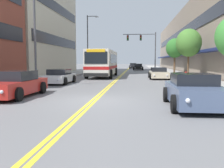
{
  "coord_description": "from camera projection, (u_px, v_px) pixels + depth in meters",
  "views": [
    {
      "loc": [
        2.01,
        -11.54,
        1.86
      ],
      "look_at": [
        -0.17,
        10.55,
        -0.17
      ],
      "focal_mm": 40.0,
      "sensor_mm": 36.0,
      "label": 1
    }
  ],
  "objects": [
    {
      "name": "sidewalk_left",
      "position": [
        88.0,
        70.0,
        49.19
      ],
      "size": [
        3.9,
        106.0,
        0.15
      ],
      "color": "#9E9B96",
      "rests_on": "ground_plane"
    },
    {
      "name": "storefront_row_right",
      "position": [
        199.0,
        42.0,
        46.65
      ],
      "size": [
        9.1,
        68.0,
        10.81
      ],
      "color": "gray",
      "rests_on": "ground_plane"
    },
    {
      "name": "car_black_moving_lead",
      "position": [
        138.0,
        67.0,
        52.86
      ],
      "size": [
        2.13,
        4.77,
        1.34
      ],
      "color": "black",
      "rests_on": "ground_plane"
    },
    {
      "name": "car_slate_blue_parked_right_foreground",
      "position": [
        194.0,
        91.0,
        10.08
      ],
      "size": [
        2.12,
        4.26,
        1.36
      ],
      "color": "#475675",
      "rests_on": "ground_plane"
    },
    {
      "name": "traffic_signal_mast",
      "position": [
        144.0,
        44.0,
        43.03
      ],
      "size": [
        5.69,
        0.38,
        6.85
      ],
      "color": "#47474C",
      "rests_on": "ground_plane"
    },
    {
      "name": "ground_plane",
      "position": [
        126.0,
        71.0,
        48.47
      ],
      "size": [
        240.0,
        240.0,
        0.0
      ],
      "primitive_type": "plane",
      "color": "slate"
    },
    {
      "name": "car_red_parked_left_near",
      "position": [
        15.0,
        85.0,
        13.07
      ],
      "size": [
        2.04,
        4.92,
        1.36
      ],
      "color": "maroon",
      "rests_on": "ground_plane"
    },
    {
      "name": "car_champagne_parked_right_mid",
      "position": [
        159.0,
        73.0,
        26.57
      ],
      "size": [
        2.04,
        4.83,
        1.2
      ],
      "color": "beige",
      "rests_on": "ground_plane"
    },
    {
      "name": "street_lamp_left_far",
      "position": [
        89.0,
        40.0,
        37.11
      ],
      "size": [
        1.78,
        0.28,
        8.63
      ],
      "color": "#47474C",
      "rests_on": "ground_plane"
    },
    {
      "name": "city_bus",
      "position": [
        103.0,
        62.0,
        29.86
      ],
      "size": [
        2.89,
        10.68,
        3.08
      ],
      "color": "silver",
      "rests_on": "ground_plane"
    },
    {
      "name": "sidewalk_right",
      "position": [
        165.0,
        71.0,
        47.74
      ],
      "size": [
        3.9,
        106.0,
        0.15
      ],
      "color": "#9E9B96",
      "rests_on": "ground_plane"
    },
    {
      "name": "centre_line",
      "position": [
        126.0,
        71.0,
        48.47
      ],
      "size": [
        0.34,
        106.0,
        0.01
      ],
      "color": "yellow",
      "rests_on": "ground_plane"
    },
    {
      "name": "car_charcoal_moving_second",
      "position": [
        133.0,
        66.0,
        63.4
      ],
      "size": [
        2.1,
        4.64,
        1.39
      ],
      "color": "#232328",
      "rests_on": "ground_plane"
    },
    {
      "name": "car_white_parked_left_far",
      "position": [
        59.0,
        77.0,
        20.77
      ],
      "size": [
        2.09,
        4.47,
        1.2
      ],
      "color": "white",
      "rests_on": "ground_plane"
    },
    {
      "name": "fire_hydrant",
      "position": [
        186.0,
        77.0,
        20.07
      ],
      "size": [
        0.29,
        0.21,
        0.88
      ],
      "color": "red",
      "rests_on": "sidewalk_right"
    },
    {
      "name": "car_beige_parked_left_mid",
      "position": [
        97.0,
        69.0,
        40.0
      ],
      "size": [
        2.07,
        4.57,
        1.31
      ],
      "color": "#BCAD89",
      "rests_on": "ground_plane"
    },
    {
      "name": "street_tree_right_far",
      "position": [
        175.0,
        48.0,
        37.02
      ],
      "size": [
        2.61,
        2.61,
        5.1
      ],
      "color": "brown",
      "rests_on": "sidewalk_right"
    },
    {
      "name": "street_lamp_left_near",
      "position": [
        38.0,
        27.0,
        17.86
      ],
      "size": [
        1.88,
        0.28,
        7.18
      ],
      "color": "#47474C",
      "rests_on": "ground_plane"
    },
    {
      "name": "street_tree_right_mid",
      "position": [
        189.0,
        43.0,
        26.86
      ],
      "size": [
        2.72,
        2.72,
        5.19
      ],
      "color": "brown",
      "rests_on": "sidewalk_right"
    }
  ]
}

